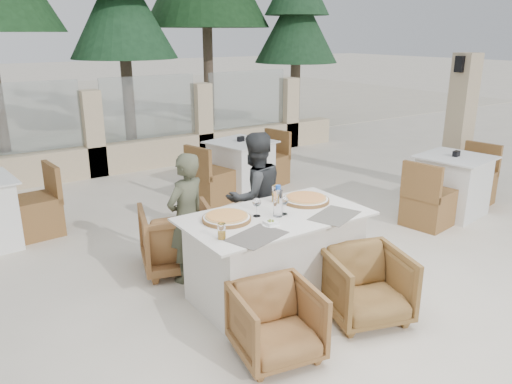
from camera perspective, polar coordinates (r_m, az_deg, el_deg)
ground at (r=4.61m, az=0.46°, el=-11.71°), size 80.00×80.00×0.00m
sand_patch at (r=17.60m, az=-26.59°, el=8.54°), size 30.00×16.00×0.01m
perimeter_wall_far at (r=8.54m, az=-18.19°, el=7.00°), size 10.00×0.34×1.60m
lantern_pillar at (r=7.87m, az=22.26°, el=7.20°), size 0.34×0.34×2.00m
pine_centre at (r=11.16m, az=-15.02°, el=18.40°), size 2.20×2.20×5.00m
pine_far_right at (r=12.51m, az=4.63°, el=17.64°), size 1.98×1.98×4.50m
dining_table at (r=4.44m, az=2.18°, el=-7.33°), size 1.60×0.90×0.77m
placemat_near_left at (r=3.85m, az=0.11°, el=-5.08°), size 0.52×0.42×0.00m
placemat_near_right at (r=4.32m, az=8.98°, el=-2.68°), size 0.53×0.44×0.00m
pizza_left at (r=4.17m, az=-3.38°, el=-2.92°), size 0.53×0.53×0.05m
pizza_right at (r=4.64m, az=5.74°, el=-0.78°), size 0.48×0.48×0.06m
water_bottle at (r=4.22m, az=2.53°, el=-1.03°), size 0.10×0.10×0.28m
wine_glass_centre at (r=4.23m, az=0.08°, el=-1.63°), size 0.10×0.10×0.18m
wine_glass_near at (r=4.28m, az=3.21°, el=-1.41°), size 0.08×0.08×0.18m
beer_glass_left at (r=3.79m, az=-3.95°, el=-4.49°), size 0.08×0.08×0.12m
beer_glass_right at (r=4.61m, az=2.32°, el=-0.19°), size 0.10×0.10×0.15m
olive_dish at (r=4.06m, az=1.71°, el=-3.51°), size 0.15×0.15×0.04m
armchair_far_left at (r=5.03m, az=-9.00°, el=-5.21°), size 0.86×0.87×0.64m
armchair_far_right at (r=5.23m, az=0.46°, el=-4.68°), size 0.74×0.75×0.54m
armchair_near_left at (r=3.72m, az=2.33°, el=-14.71°), size 0.68×0.69×0.54m
armchair_near_right at (r=4.25m, az=12.47°, el=-10.38°), size 0.79×0.80×0.59m
diner_left at (r=4.68m, az=-7.94°, el=-2.99°), size 0.53×0.44×1.24m
diner_right at (r=5.08m, az=-0.12°, el=-0.57°), size 0.66×0.51×1.34m
bg_table_b at (r=7.32m, az=-1.72°, el=2.86°), size 1.79×1.18×0.77m
bg_table_c at (r=6.92m, az=21.52°, el=0.71°), size 1.75×1.08×0.77m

